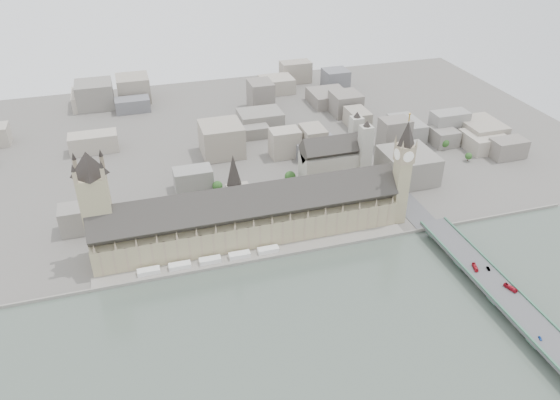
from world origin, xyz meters
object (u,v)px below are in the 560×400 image
object	(u,v)px
westminster_abbey	(336,160)
car_approach	(400,180)
palace_of_westminster	(249,217)
westminster_bridge	(479,274)
red_bus_south	(510,288)
car_blue	(540,338)
car_silver	(488,269)
victoria_tower	(96,203)
elizabeth_tower	(403,165)
red_bus_north	(475,267)

from	to	relation	value
westminster_abbey	car_approach	distance (m)	68.89
palace_of_westminster	westminster_bridge	distance (m)	195.05
red_bus_south	car_blue	distance (m)	50.83
red_bus_south	car_blue	xyz separation A→B (m)	(-12.69, -49.21, -0.86)
palace_of_westminster	westminster_abbey	world-z (taller)	westminster_abbey
red_bus_south	car_silver	bearing A→B (deg)	75.40
victoria_tower	car_silver	distance (m)	314.97
elizabeth_tower	car_approach	bearing A→B (deg)	59.58
car_blue	car_silver	xyz separation A→B (m)	(11.34, 74.55, 0.13)
victoria_tower	car_silver	xyz separation A→B (m)	(289.43, -116.15, -44.16)
westminster_abbey	car_approach	world-z (taller)	westminster_abbey
palace_of_westminster	westminster_abbey	xyz separation A→B (m)	(110.92, 75.30, 2.38)
westminster_abbey	car_silver	xyz separation A→B (m)	(56.50, -185.15, -14.04)
car_approach	red_bus_north	bearing A→B (deg)	-84.51
westminster_bridge	car_silver	xyz separation A→B (m)	(5.43, -2.65, 5.92)
westminster_abbey	red_bus_north	size ratio (longest dim) A/B	6.73
elizabeth_tower	westminster_bridge	size ratio (longest dim) A/B	0.33
palace_of_westminster	car_approach	world-z (taller)	palace_of_westminster
westminster_abbey	red_bus_south	size ratio (longest dim) A/B	6.20
westminster_bridge	car_approach	xyz separation A→B (m)	(6.54, 147.50, 5.76)
car_approach	car_blue	bearing A→B (deg)	-83.51
elizabeth_tower	car_silver	xyz separation A→B (m)	(29.43, -98.15, -47.04)
victoria_tower	red_bus_south	distance (m)	326.28
red_bus_south	car_approach	size ratio (longest dim) A/B	2.51
car_approach	westminster_abbey	bearing A→B (deg)	158.39
red_bus_south	red_bus_north	bearing A→B (deg)	92.81
victoria_tower	red_bus_south	size ratio (longest dim) A/B	9.12
elizabeth_tower	westminster_abbey	distance (m)	96.91
red_bus_north	car_silver	distance (m)	10.34
car_silver	red_bus_north	bearing A→B (deg)	170.88
westminster_bridge	car_blue	world-z (taller)	car_blue
elizabeth_tower	victoria_tower	size ratio (longest dim) A/B	1.07
red_bus_north	car_silver	xyz separation A→B (m)	(9.56, -3.90, -0.61)
westminster_abbey	red_bus_south	bearing A→B (deg)	-74.63
westminster_abbey	red_bus_south	world-z (taller)	westminster_abbey
red_bus_south	car_silver	distance (m)	25.39
red_bus_north	car_silver	bearing A→B (deg)	-4.72
victoria_tower	elizabeth_tower	bearing A→B (deg)	-3.96
elizabeth_tower	red_bus_north	world-z (taller)	elizabeth_tower
red_bus_north	red_bus_south	distance (m)	31.21
westminster_abbey	red_bus_north	xyz separation A→B (m)	(46.94, -181.25, -13.42)
red_bus_north	car_blue	xyz separation A→B (m)	(-1.78, -78.45, -0.74)
palace_of_westminster	red_bus_south	size ratio (longest dim) A/B	24.18
elizabeth_tower	westminster_abbey	bearing A→B (deg)	107.29
palace_of_westminster	westminster_abbey	distance (m)	134.09
palace_of_westminster	car_approach	bearing A→B (deg)	13.45
westminster_abbey	red_bus_south	distance (m)	218.70
westminster_bridge	red_bus_south	world-z (taller)	red_bus_south
westminster_bridge	elizabeth_tower	bearing A→B (deg)	104.11
red_bus_north	car_approach	distance (m)	146.64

